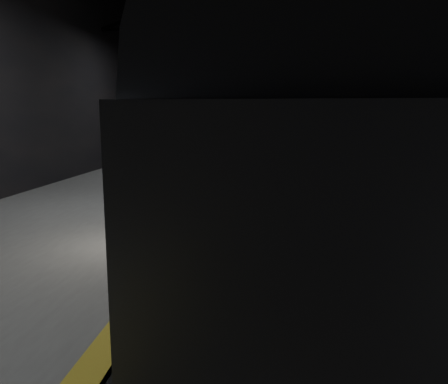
# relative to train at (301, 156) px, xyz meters

# --- Properties ---
(ground) EXTENTS (44.00, 44.00, 0.00)m
(ground) POSITION_rel_train_xyz_m (0.00, 2.23, -3.27)
(ground) COLOR black
(ground) RESTS_ON ground
(platform_left) EXTENTS (9.00, 43.80, 1.00)m
(platform_left) POSITION_rel_train_xyz_m (-7.50, 2.23, -2.77)
(platform_left) COLOR #50504D
(platform_left) RESTS_ON ground
(tactile_strip) EXTENTS (0.50, 43.80, 0.01)m
(tactile_strip) POSITION_rel_train_xyz_m (-3.25, 2.23, -2.27)
(tactile_strip) COLOR olive
(tactile_strip) RESTS_ON platform_left
(track) EXTENTS (2.40, 43.00, 0.24)m
(track) POSITION_rel_train_xyz_m (0.00, 2.23, -3.20)
(track) COLOR #3F3328
(track) RESTS_ON ground
(train) EXTENTS (3.28, 21.94, 5.87)m
(train) POSITION_rel_train_xyz_m (0.00, 0.00, 0.00)
(train) COLOR #9C9EA3
(train) RESTS_ON ground
(woman) EXTENTS (0.77, 0.61, 1.85)m
(woman) POSITION_rel_train_xyz_m (-4.70, 1.15, -1.35)
(woman) COLOR tan
(woman) RESTS_ON platform_left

